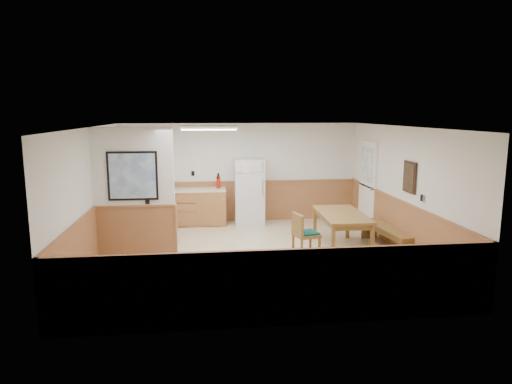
{
  "coord_description": "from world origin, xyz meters",
  "views": [
    {
      "loc": [
        -0.95,
        -8.51,
        2.77
      ],
      "look_at": [
        0.1,
        0.4,
        1.2
      ],
      "focal_mm": 32.0,
      "sensor_mm": 36.0,
      "label": 1
    }
  ],
  "objects": [
    {
      "name": "wall_painting",
      "position": [
        2.97,
        -0.3,
        1.55
      ],
      "size": [
        0.04,
        0.5,
        0.6
      ],
      "color": "black",
      "rests_on": "right_wall"
    },
    {
      "name": "refrigerator",
      "position": [
        0.19,
        2.63,
        0.82
      ],
      "size": [
        0.74,
        0.73,
        1.64
      ],
      "rotation": [
        0.0,
        0.0,
        -0.03
      ],
      "color": "silver",
      "rests_on": "ground"
    },
    {
      "name": "ceiling",
      "position": [
        0.0,
        0.0,
        2.5
      ],
      "size": [
        6.0,
        6.0,
        0.02
      ],
      "primitive_type": "cube",
      "color": "white",
      "rests_on": "back_wall"
    },
    {
      "name": "back_wall",
      "position": [
        0.0,
        3.0,
        1.25
      ],
      "size": [
        6.0,
        0.02,
        2.5
      ],
      "primitive_type": "cube",
      "color": "white",
      "rests_on": "ground"
    },
    {
      "name": "soap_bottle",
      "position": [
        -2.28,
        2.63,
        1.01
      ],
      "size": [
        0.07,
        0.07,
        0.22
      ],
      "primitive_type": "cylinder",
      "rotation": [
        0.0,
        0.0,
        0.04
      ],
      "color": "green",
      "rests_on": "kitchen_counter"
    },
    {
      "name": "fire_extinguisher",
      "position": [
        -0.57,
        2.72,
        1.07
      ],
      "size": [
        0.12,
        0.12,
        0.38
      ],
      "rotation": [
        0.0,
        0.0,
        0.33
      ],
      "color": "#B81909",
      "rests_on": "kitchen_counter"
    },
    {
      "name": "right_wall",
      "position": [
        3.0,
        0.0,
        1.25
      ],
      "size": [
        0.02,
        6.0,
        2.5
      ],
      "primitive_type": "cube",
      "color": "white",
      "rests_on": "ground"
    },
    {
      "name": "wainscot_back",
      "position": [
        0.0,
        2.98,
        0.5
      ],
      "size": [
        6.0,
        0.04,
        1.0
      ],
      "primitive_type": "cube",
      "color": "#A26840",
      "rests_on": "ground"
    },
    {
      "name": "left_wall",
      "position": [
        -3.0,
        0.0,
        1.25
      ],
      "size": [
        0.02,
        6.0,
        2.5
      ],
      "primitive_type": "cube",
      "color": "white",
      "rests_on": "ground"
    },
    {
      "name": "exterior_door",
      "position": [
        2.96,
        1.9,
        1.05
      ],
      "size": [
        0.07,
        1.02,
        2.15
      ],
      "color": "white",
      "rests_on": "ground"
    },
    {
      "name": "kitchen_window",
      "position": [
        -2.1,
        2.98,
        1.55
      ],
      "size": [
        0.8,
        0.04,
        1.0
      ],
      "color": "white",
      "rests_on": "back_wall"
    },
    {
      "name": "wainscot_left",
      "position": [
        -2.98,
        0.0,
        0.5
      ],
      "size": [
        0.04,
        6.0,
        1.0
      ],
      "primitive_type": "cube",
      "color": "#A26840",
      "rests_on": "ground"
    },
    {
      "name": "kitchen_counter",
      "position": [
        -1.21,
        2.68,
        0.46
      ],
      "size": [
        2.2,
        0.61,
        1.0
      ],
      "color": "#A5743A",
      "rests_on": "ground"
    },
    {
      "name": "dining_bench",
      "position": [
        2.8,
        0.17,
        0.35
      ],
      "size": [
        0.57,
        1.76,
        0.45
      ],
      "rotation": [
        0.0,
        0.0,
        0.11
      ],
      "color": "#9F743A",
      "rests_on": "ground"
    },
    {
      "name": "wainscot_right",
      "position": [
        2.98,
        0.0,
        0.5
      ],
      "size": [
        0.04,
        6.0,
        1.0
      ],
      "primitive_type": "cube",
      "color": "#A26840",
      "rests_on": "ground"
    },
    {
      "name": "partition_wall",
      "position": [
        -2.25,
        0.19,
        1.23
      ],
      "size": [
        1.5,
        0.2,
        2.5
      ],
      "color": "white",
      "rests_on": "ground"
    },
    {
      "name": "ground",
      "position": [
        0.0,
        0.0,
        0.0
      ],
      "size": [
        6.0,
        6.0,
        0.0
      ],
      "primitive_type": "plane",
      "color": "#CAB491",
      "rests_on": "ground"
    },
    {
      "name": "dining_chair",
      "position": [
        0.94,
        -0.12,
        0.5
      ],
      "size": [
        0.69,
        0.55,
        0.85
      ],
      "rotation": [
        0.0,
        0.0,
        0.24
      ],
      "color": "#9F743A",
      "rests_on": "ground"
    },
    {
      "name": "fluorescent_fixture",
      "position": [
        -0.8,
        1.3,
        2.45
      ],
      "size": [
        1.2,
        0.3,
        0.09
      ],
      "color": "white",
      "rests_on": "ceiling"
    },
    {
      "name": "dining_table",
      "position": [
        1.83,
        0.25,
        0.66
      ],
      "size": [
        0.92,
        1.76,
        0.75
      ],
      "rotation": [
        0.0,
        0.0,
        -0.03
      ],
      "color": "#9F743A",
      "rests_on": "ground"
    }
  ]
}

